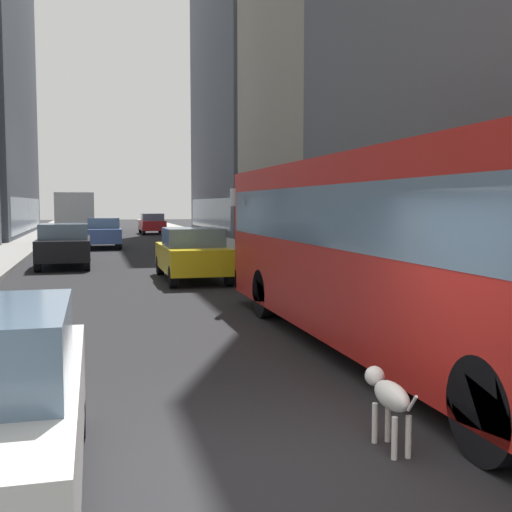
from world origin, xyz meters
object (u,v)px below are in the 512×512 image
(box_truck, at_px, (76,215))
(car_red_coupe, at_px, (152,224))
(dalmatian_dog, at_px, (388,396))
(car_blue_hatchback, at_px, (103,233))
(transit_bus, at_px, (395,241))
(car_yellow_taxi, at_px, (192,254))
(car_black_suv, at_px, (64,245))

(box_truck, bearing_deg, car_red_coupe, 53.83)
(box_truck, relative_size, dalmatian_dog, 7.79)
(car_blue_hatchback, bearing_deg, box_truck, 101.38)
(car_blue_hatchback, height_order, box_truck, box_truck)
(car_red_coupe, distance_m, box_truck, 9.53)
(car_red_coupe, xyz_separation_m, car_blue_hatchback, (-4.00, -15.61, -0.00))
(transit_bus, bearing_deg, car_blue_hatchback, 98.74)
(car_yellow_taxi, distance_m, dalmatian_dog, 13.91)
(car_red_coupe, height_order, dalmatian_dog, car_red_coupe)
(car_black_suv, relative_size, box_truck, 0.63)
(car_red_coupe, distance_m, car_black_suv, 26.38)
(car_red_coupe, height_order, car_black_suv, same)
(transit_bus, relative_size, car_black_suv, 2.45)
(transit_bus, distance_m, car_black_suv, 16.84)
(car_black_suv, xyz_separation_m, dalmatian_dog, (3.76, -19.42, -0.31))
(dalmatian_dog, bearing_deg, box_truck, 95.72)
(transit_bus, relative_size, car_yellow_taxi, 2.66)
(box_truck, distance_m, dalmatian_dog, 37.74)
(transit_bus, bearing_deg, car_red_coupe, 90.00)
(car_blue_hatchback, xyz_separation_m, car_black_suv, (-1.60, -10.16, 0.00))
(transit_bus, distance_m, dalmatian_dog, 4.21)
(box_truck, bearing_deg, car_blue_hatchback, -78.62)
(box_truck, height_order, dalmatian_dog, box_truck)
(car_red_coupe, distance_m, dalmatian_dog, 45.24)
(car_red_coupe, height_order, car_blue_hatchback, same)
(transit_bus, distance_m, car_red_coupe, 41.64)
(car_blue_hatchback, xyz_separation_m, car_yellow_taxi, (2.40, -15.68, 0.00))
(car_blue_hatchback, height_order, car_black_suv, same)
(car_black_suv, bearing_deg, car_yellow_taxi, -54.04)
(car_black_suv, bearing_deg, transit_bus, -70.54)
(car_red_coupe, xyz_separation_m, car_black_suv, (-5.60, -25.78, 0.00))
(car_blue_hatchback, relative_size, box_truck, 0.60)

